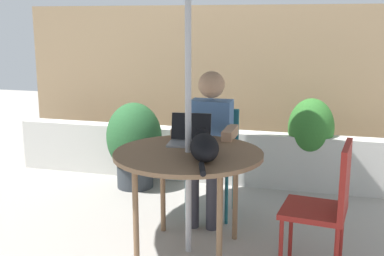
# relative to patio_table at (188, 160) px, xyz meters

# --- Properties ---
(ground_plane) EXTENTS (14.00, 14.00, 0.00)m
(ground_plane) POSITION_rel_patio_table_xyz_m (0.00, 0.00, -0.69)
(ground_plane) COLOR gray
(fence_back) EXTENTS (5.23, 0.08, 1.81)m
(fence_back) POSITION_rel_patio_table_xyz_m (0.00, 2.30, 0.22)
(fence_back) COLOR #937756
(fence_back) RESTS_ON ground
(planter_wall_low) EXTENTS (4.70, 0.20, 0.54)m
(planter_wall_low) POSITION_rel_patio_table_xyz_m (0.00, 1.61, -0.42)
(planter_wall_low) COLOR beige
(planter_wall_low) RESTS_ON ground
(patio_table) EXTENTS (1.05, 1.05, 0.75)m
(patio_table) POSITION_rel_patio_table_xyz_m (0.00, 0.00, 0.00)
(patio_table) COLOR brown
(patio_table) RESTS_ON ground
(chair_occupied) EXTENTS (0.40, 0.40, 0.90)m
(chair_occupied) POSITION_rel_patio_table_xyz_m (0.00, 0.81, -0.15)
(chair_occupied) COLOR #1E606B
(chair_occupied) RESTS_ON ground
(chair_empty) EXTENTS (0.44, 0.44, 0.90)m
(chair_empty) POSITION_rel_patio_table_xyz_m (0.96, -0.11, -0.15)
(chair_empty) COLOR maroon
(chair_empty) RESTS_ON ground
(person_seated) EXTENTS (0.48, 0.48, 1.24)m
(person_seated) POSITION_rel_patio_table_xyz_m (0.00, 0.65, 0.01)
(person_seated) COLOR #4C72A5
(person_seated) RESTS_ON ground
(laptop) EXTENTS (0.32, 0.28, 0.21)m
(laptop) POSITION_rel_patio_table_xyz_m (-0.06, 0.25, 0.12)
(laptop) COLOR gray
(laptop) RESTS_ON patio_table
(cat) EXTENTS (0.30, 0.64, 0.17)m
(cat) POSITION_rel_patio_table_xyz_m (0.15, -0.14, 0.14)
(cat) COLOR black
(cat) RESTS_ON patio_table
(potted_plant_near_fence) EXTENTS (0.45, 0.45, 0.91)m
(potted_plant_near_fence) POSITION_rel_patio_table_xyz_m (0.79, 1.67, -0.18)
(potted_plant_near_fence) COLOR #595654
(potted_plant_near_fence) RESTS_ON ground
(potted_plant_by_chair) EXTENTS (0.55, 0.55, 0.86)m
(potted_plant_by_chair) POSITION_rel_patio_table_xyz_m (-0.90, 1.23, -0.22)
(potted_plant_by_chair) COLOR #33383D
(potted_plant_by_chair) RESTS_ON ground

